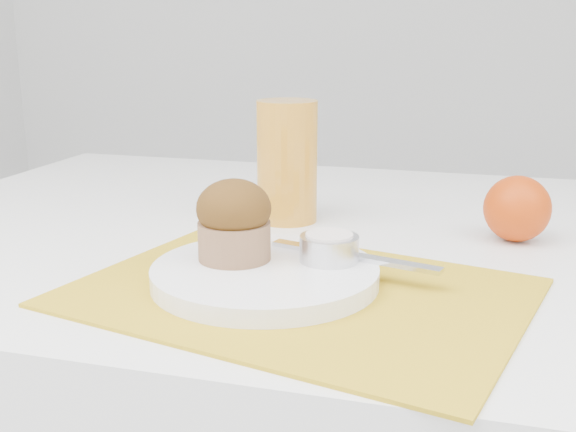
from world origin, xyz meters
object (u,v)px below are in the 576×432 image
(orange, at_px, (517,209))
(muffin, at_px, (234,221))
(juice_glass, at_px, (287,162))
(plate, at_px, (265,275))

(orange, relative_size, muffin, 0.91)
(orange, xyz_separation_m, muffin, (-0.27, -0.21, 0.02))
(juice_glass, bearing_deg, plate, -78.88)
(orange, height_order, juice_glass, juice_glass)
(orange, height_order, muffin, muffin)
(juice_glass, xyz_separation_m, muffin, (0.01, -0.23, -0.02))
(orange, bearing_deg, juice_glass, 177.37)
(muffin, bearing_deg, orange, 38.63)
(plate, height_order, muffin, muffin)
(plate, distance_m, orange, 0.33)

